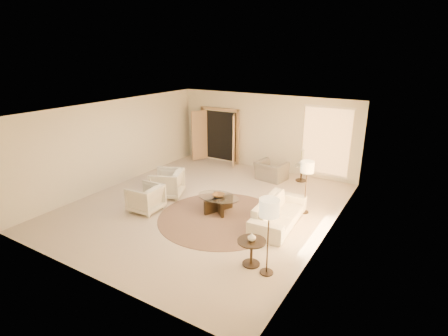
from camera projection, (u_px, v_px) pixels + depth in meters
The scene contains 18 objects.
room at pixel (204, 159), 9.73m from camera, with size 7.04×8.04×2.83m.
windows_right at pixel (329, 183), 8.14m from camera, with size 0.10×6.40×2.40m, color #FFBA66, non-canonical shape.
window_back_corner at pixel (326, 142), 11.83m from camera, with size 1.70×0.10×2.40m, color #FFBA66, non-canonical shape.
curtains_right at pixel (337, 173), 8.91m from camera, with size 0.06×5.20×2.60m, color #D0B68A, non-canonical shape.
french_doors at pixel (219, 136), 13.87m from camera, with size 1.95×0.66×2.16m.
area_rug at pixel (221, 218), 9.40m from camera, with size 3.39×3.39×0.01m, color #412C24.
sofa at pixel (279, 212), 8.99m from camera, with size 2.24×0.87×0.65m, color silver.
armchair_left at pixel (167, 182), 10.67m from camera, with size 0.90×0.84×0.92m, color silver.
armchair_right at pixel (145, 197), 9.70m from camera, with size 0.81×0.76×0.83m, color silver.
accent_chair at pixel (271, 168), 12.07m from camera, with size 0.99×0.64×0.87m, color gray.
coffee_table at pixel (219, 202), 9.70m from camera, with size 1.42×1.42×0.45m.
end_table at pixel (251, 248), 7.24m from camera, with size 0.60×0.60×0.57m.
side_table at pixel (301, 171), 12.00m from camera, with size 0.48×0.48×0.56m.
floor_lamp_near at pixel (307, 169), 9.33m from camera, with size 0.36×0.36×1.49m.
floor_lamp_far at pixel (269, 211), 6.63m from camera, with size 0.39×0.39×1.62m.
bowl at pixel (218, 195), 9.64m from camera, with size 0.33×0.33×0.08m, color brown.
end_vase at pixel (252, 237), 7.15m from camera, with size 0.17×0.17×0.18m, color silver.
side_vase at pixel (302, 162), 11.89m from camera, with size 0.23×0.23×0.24m, color silver.
Camera 1 is at (5.28, -7.68, 4.27)m, focal length 28.00 mm.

